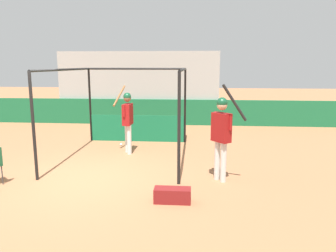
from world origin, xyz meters
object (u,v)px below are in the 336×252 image
(equipment_bag, at_px, (172,195))
(baseball, at_px, (121,144))
(player_batter, at_px, (127,117))
(player_waiting, at_px, (222,130))

(equipment_bag, xyz_separation_m, baseball, (-1.97, 4.29, -0.10))
(baseball, bearing_deg, player_batter, -64.43)
(equipment_bag, relative_size, baseball, 9.46)
(player_batter, height_order, baseball, player_batter)
(player_batter, height_order, player_waiting, player_waiting)
(player_batter, bearing_deg, baseball, 28.74)
(player_waiting, bearing_deg, equipment_bag, -78.99)
(player_batter, distance_m, player_waiting, 3.34)
(player_batter, relative_size, player_waiting, 0.89)
(player_batter, bearing_deg, equipment_bag, -152.37)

